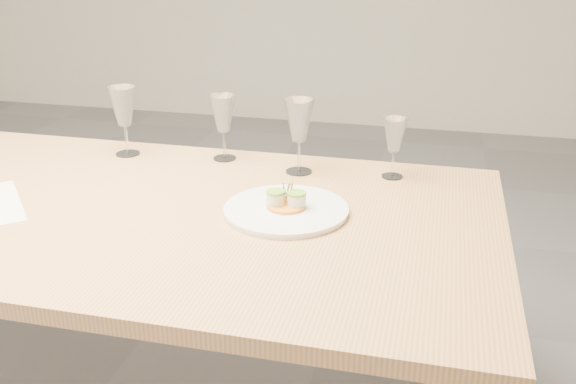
% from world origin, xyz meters
% --- Properties ---
extents(dining_table, '(2.40, 1.00, 0.75)m').
position_xyz_m(dining_table, '(0.00, 0.00, 0.68)').
color(dining_table, tan).
rests_on(dining_table, ground).
extents(dinner_plate, '(0.32, 0.32, 0.08)m').
position_xyz_m(dinner_plate, '(0.65, 0.04, 0.76)').
color(dinner_plate, white).
rests_on(dinner_plate, dining_table).
extents(wine_glass_1, '(0.09, 0.09, 0.22)m').
position_xyz_m(wine_glass_1, '(0.05, 0.38, 0.90)').
color(wine_glass_1, white).
rests_on(wine_glass_1, dining_table).
extents(wine_glass_2, '(0.08, 0.08, 0.20)m').
position_xyz_m(wine_glass_2, '(0.36, 0.41, 0.89)').
color(wine_glass_2, white).
rests_on(wine_glass_2, dining_table).
extents(wine_glass_3, '(0.09, 0.09, 0.22)m').
position_xyz_m(wine_glass_3, '(0.62, 0.34, 0.90)').
color(wine_glass_3, white).
rests_on(wine_glass_3, dining_table).
extents(wine_glass_4, '(0.07, 0.07, 0.18)m').
position_xyz_m(wine_glass_4, '(0.89, 0.37, 0.87)').
color(wine_glass_4, white).
rests_on(wine_glass_4, dining_table).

